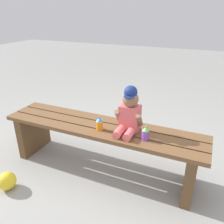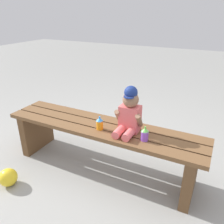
# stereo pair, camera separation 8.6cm
# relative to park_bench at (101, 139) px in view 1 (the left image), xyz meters

# --- Properties ---
(ground_plane) EXTENTS (16.00, 16.00, 0.00)m
(ground_plane) POSITION_rel_park_bench_xyz_m (0.00, 0.00, -0.33)
(ground_plane) COLOR #999993
(park_bench) EXTENTS (1.89, 0.41, 0.47)m
(park_bench) POSITION_rel_park_bench_xyz_m (0.00, 0.00, 0.00)
(park_bench) COLOR brown
(park_bench) RESTS_ON ground_plane
(child_figure) EXTENTS (0.23, 0.27, 0.40)m
(child_figure) POSITION_rel_park_bench_xyz_m (0.26, 0.01, 0.32)
(child_figure) COLOR #E56666
(child_figure) RESTS_ON park_bench
(sippy_cup_left) EXTENTS (0.06, 0.06, 0.12)m
(sippy_cup_left) POSITION_rel_park_bench_xyz_m (0.02, -0.07, 0.20)
(sippy_cup_left) COLOR orange
(sippy_cup_left) RESTS_ON park_bench
(sippy_cup_right) EXTENTS (0.06, 0.06, 0.12)m
(sippy_cup_right) POSITION_rel_park_bench_xyz_m (0.44, -0.07, 0.20)
(sippy_cup_right) COLOR #8C4CCC
(sippy_cup_right) RESTS_ON park_bench
(toy_ball) EXTENTS (0.16, 0.16, 0.16)m
(toy_ball) POSITION_rel_park_bench_xyz_m (-0.63, -0.59, -0.25)
(toy_ball) COLOR yellow
(toy_ball) RESTS_ON ground_plane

